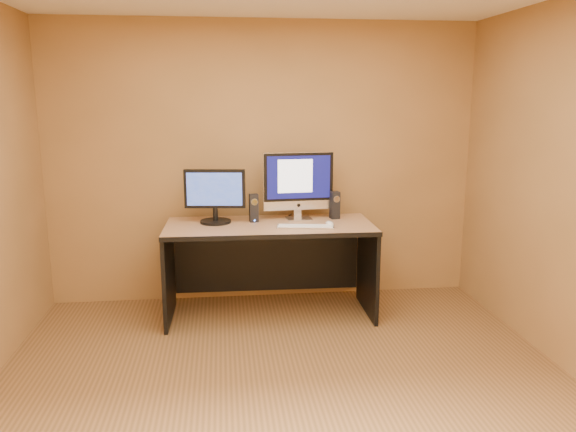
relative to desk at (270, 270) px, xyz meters
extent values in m
plane|color=brown|center=(0.00, -1.48, -0.41)|extent=(4.00, 4.00, 0.00)
cube|color=silver|center=(0.29, -0.16, 0.42)|extent=(0.50, 0.21, 0.02)
ellipsoid|color=white|center=(0.51, -0.11, 0.43)|extent=(0.08, 0.12, 0.04)
cylinder|color=black|center=(0.29, 0.26, 0.42)|extent=(0.07, 0.24, 0.01)
cylinder|color=black|center=(0.21, 0.32, 0.42)|extent=(0.08, 0.19, 0.01)
camera|label=1|loc=(-0.40, -4.72, 1.49)|focal=35.00mm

